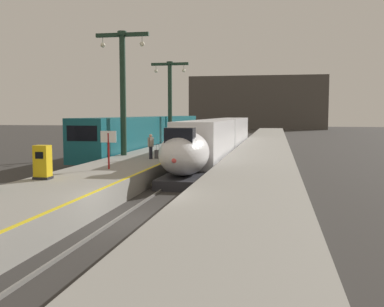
% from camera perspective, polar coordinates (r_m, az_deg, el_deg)
% --- Properties ---
extents(ground_plane, '(260.00, 260.00, 0.00)m').
position_cam_1_polar(ground_plane, '(17.34, -7.21, -8.67)').
color(ground_plane, '#33302D').
extents(platform_left, '(4.80, 110.00, 1.05)m').
position_cam_1_polar(platform_left, '(41.95, -2.03, 0.21)').
color(platform_left, gray).
rests_on(platform_left, ground).
extents(platform_right, '(4.80, 110.00, 1.05)m').
position_cam_1_polar(platform_right, '(40.93, 9.09, 0.03)').
color(platform_right, gray).
rests_on(platform_right, ground).
extents(platform_left_safety_stripe, '(0.20, 107.80, 0.01)m').
position_cam_1_polar(platform_left_safety_stripe, '(41.47, 1.04, 0.89)').
color(platform_left_safety_stripe, yellow).
rests_on(platform_left_safety_stripe, platform_left).
extents(rail_main_left, '(0.08, 110.00, 0.12)m').
position_cam_1_polar(rail_main_left, '(44.10, 2.95, -0.16)').
color(rail_main_left, slate).
rests_on(rail_main_left, ground).
extents(rail_main_right, '(0.08, 110.00, 0.12)m').
position_cam_1_polar(rail_main_right, '(43.92, 4.89, -0.19)').
color(rail_main_right, slate).
rests_on(rail_main_right, ground).
extents(rail_secondary_left, '(0.08, 110.00, 0.12)m').
position_cam_1_polar(rail_secondary_left, '(45.91, -7.12, 0.02)').
color(rail_secondary_left, slate).
rests_on(rail_secondary_left, ground).
extents(rail_secondary_right, '(0.08, 110.00, 0.12)m').
position_cam_1_polar(rail_secondary_right, '(45.47, -5.32, -0.01)').
color(rail_secondary_right, slate).
rests_on(rail_secondary_right, ground).
extents(highspeed_train_main, '(2.92, 37.15, 3.60)m').
position_cam_1_polar(highspeed_train_main, '(40.88, 3.43, 2.06)').
color(highspeed_train_main, silver).
rests_on(highspeed_train_main, ground).
extents(regional_train_adjacent, '(2.85, 36.60, 3.80)m').
position_cam_1_polar(regional_train_adjacent, '(48.98, -5.02, 2.78)').
color(regional_train_adjacent, '#145660').
rests_on(regional_train_adjacent, ground).
extents(station_column_mid, '(4.00, 0.68, 9.03)m').
position_cam_1_polar(station_column_mid, '(33.33, -8.87, 9.15)').
color(station_column_mid, '#1E3828').
rests_on(station_column_mid, platform_left).
extents(station_column_far, '(4.00, 0.68, 8.51)m').
position_cam_1_polar(station_column_far, '(47.32, -2.85, 7.66)').
color(station_column_far, '#1E3828').
rests_on(station_column_far, platform_left).
extents(passenger_near_edge, '(0.36, 0.53, 1.69)m').
position_cam_1_polar(passenger_near_edge, '(30.32, -5.32, 1.17)').
color(passenger_near_edge, '#23232D').
rests_on(passenger_near_edge, platform_left).
extents(rolling_suitcase, '(0.40, 0.22, 0.98)m').
position_cam_1_polar(rolling_suitcase, '(30.56, -4.42, -0.08)').
color(rolling_suitcase, '#4C4C51').
rests_on(rolling_suitcase, platform_left).
extents(ticket_machine_yellow, '(0.76, 0.62, 1.60)m').
position_cam_1_polar(ticket_machine_yellow, '(22.03, -18.62, -1.22)').
color(ticket_machine_yellow, yellow).
rests_on(ticket_machine_yellow, platform_left).
extents(departure_info_board, '(0.90, 0.10, 2.12)m').
position_cam_1_polar(departure_info_board, '(25.06, -10.67, 1.46)').
color(departure_info_board, maroon).
rests_on(departure_info_board, platform_left).
extents(terminus_back_wall, '(36.00, 2.00, 14.00)m').
position_cam_1_polar(terminus_back_wall, '(118.15, 8.32, 6.48)').
color(terminus_back_wall, '#4C4742').
rests_on(terminus_back_wall, ground).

